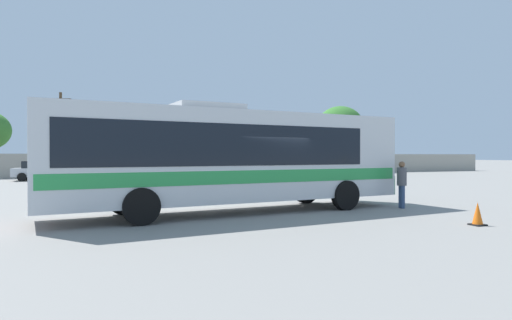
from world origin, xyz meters
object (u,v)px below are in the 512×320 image
Objects in this scene: coach_bus_silver_green at (229,156)px; utility_pole_near at (61,133)px; attendant_by_bus_door at (402,182)px; traffic_cone_on_apron at (478,214)px; parked_car_leftmost_silver at (42,170)px; roadside_tree_right at (340,126)px; roadside_tree_midleft at (87,135)px; parked_car_second_silver at (133,169)px; roadside_tree_midright at (171,129)px.

utility_pole_near is (-6.59, 28.53, 2.04)m from coach_bus_silver_green.
coach_bus_silver_green is 7.32× the size of attendant_by_bus_door.
parked_car_leftmost_silver is at bearing 115.26° from traffic_cone_on_apron.
attendant_by_bus_door is (6.23, -1.08, -0.95)m from coach_bus_silver_green.
coach_bus_silver_green is 7.61m from traffic_cone_on_apron.
coach_bus_silver_green reaches higher than parked_car_leftmost_silver.
traffic_cone_on_apron is at bearing -117.03° from roadside_tree_right.
roadside_tree_midleft is at bearing 108.53° from attendant_by_bus_door.
attendant_by_bus_door is 0.22× the size of roadside_tree_right.
attendant_by_bus_door is at bearing -73.38° from parked_car_second_silver.
parked_car_second_silver is 28.48m from traffic_cone_on_apron.
roadside_tree_right is (23.20, 29.66, 3.48)m from coach_bus_silver_green.
coach_bus_silver_green is at bearing -81.78° from roadside_tree_midleft.
attendant_by_bus_door is at bearing -9.84° from coach_bus_silver_green.
roadside_tree_midleft is at bearing 67.66° from parked_car_leftmost_silver.
roadside_tree_midright is 11.20× the size of traffic_cone_on_apron.
traffic_cone_on_apron is (12.12, -33.50, -3.65)m from utility_pole_near.
coach_bus_silver_green is 1.74× the size of roadside_tree_midright.
utility_pole_near reaches higher than parked_car_leftmost_silver.
utility_pole_near is 0.98× the size of roadside_tree_right.
parked_car_leftmost_silver is 6.50m from utility_pole_near.
utility_pole_near reaches higher than roadside_tree_midright.
parked_car_second_silver is at bearing 92.24° from coach_bus_silver_green.
roadside_tree_right reaches higher than roadside_tree_midleft.
roadside_tree_right is (24.09, 6.88, 4.60)m from parked_car_second_silver.
traffic_cone_on_apron is (-0.70, -3.88, -0.65)m from attendant_by_bus_door.
parked_car_second_silver is at bearing -164.05° from roadside_tree_right.
roadside_tree_midright is (10.65, 4.80, 0.80)m from utility_pole_near.
utility_pole_near reaches higher than traffic_cone_on_apron.
coach_bus_silver_green is at bearing -87.76° from parked_car_second_silver.
roadside_tree_midleft is 0.69× the size of roadside_tree_right.
roadside_tree_midright is (4.07, 33.33, 2.84)m from coach_bus_silver_green.
coach_bus_silver_green is at bearing 170.16° from attendant_by_bus_door.
parked_car_second_silver is 6.91× the size of traffic_cone_on_apron.
roadside_tree_midright is at bearing 169.13° from roadside_tree_right.
parked_car_second_silver reaches higher than parked_car_leftmost_silver.
attendant_by_bus_door is 0.23× the size of utility_pole_near.
roadside_tree_midleft is at bearing 113.99° from parked_car_second_silver.
parked_car_second_silver is 0.58× the size of roadside_tree_right.
parked_car_second_silver is 25.47m from roadside_tree_right.
parked_car_second_silver is at bearing 106.62° from attendant_by_bus_door.
roadside_tree_midright is (11.71, 10.37, 3.97)m from parked_car_leftmost_silver.
utility_pole_near is at bearing -155.77° from roadside_tree_midright.
roadside_tree_midright is (4.96, 10.56, 3.96)m from parked_car_second_silver.
coach_bus_silver_green is 29.36m from utility_pole_near.
parked_car_leftmost_silver is 6.76m from parked_car_second_silver.
roadside_tree_midleft reaches higher than parked_car_leftmost_silver.
parked_car_second_silver is (6.75, -0.19, 0.00)m from parked_car_leftmost_silver.
utility_pole_near is (-12.82, 29.62, 2.99)m from attendant_by_bus_door.
roadside_tree_right is (30.84, 6.69, 4.60)m from parked_car_leftmost_silver.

